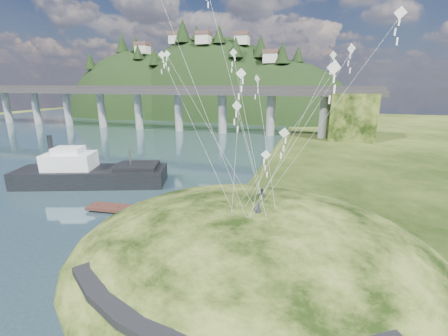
% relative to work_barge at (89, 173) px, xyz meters
% --- Properties ---
extents(ground, '(320.00, 320.00, 0.00)m').
position_rel_work_barge_xyz_m(ground, '(20.85, -14.10, -2.00)').
color(ground, black).
rests_on(ground, ground).
extents(grass_hill, '(36.00, 32.00, 13.00)m').
position_rel_work_barge_xyz_m(grass_hill, '(28.85, -12.10, -3.50)').
color(grass_hill, black).
rests_on(grass_hill, ground).
extents(footpath, '(22.29, 5.84, 0.83)m').
position_rel_work_barge_xyz_m(footpath, '(28.31, -23.85, 0.09)').
color(footpath, black).
rests_on(footpath, ground).
extents(bridge, '(160.00, 11.00, 15.00)m').
position_rel_work_barge_xyz_m(bridge, '(-5.61, 55.96, 7.71)').
color(bridge, '#2D2B2B').
rests_on(bridge, ground).
extents(far_ridge, '(153.00, 70.00, 94.50)m').
position_rel_work_barge_xyz_m(far_ridge, '(-22.73, 108.07, -9.43)').
color(far_ridge, black).
rests_on(far_ridge, ground).
extents(work_barge, '(23.55, 13.42, 7.97)m').
position_rel_work_barge_xyz_m(work_barge, '(0.00, 0.00, 0.00)').
color(work_barge, black).
rests_on(work_barge, ground).
extents(wooden_dock, '(14.14, 3.44, 1.00)m').
position_rel_work_barge_xyz_m(wooden_dock, '(13.85, -7.29, -1.56)').
color(wooden_dock, '#371C16').
rests_on(wooden_dock, ground).
extents(kite_flyers, '(1.21, 4.81, 1.95)m').
position_rel_work_barge_xyz_m(kite_flyers, '(29.30, -11.43, 3.79)').
color(kite_flyers, '#252631').
rests_on(kite_flyers, ground).
extents(kite_swarm, '(19.41, 14.63, 19.55)m').
position_rel_work_barge_xyz_m(kite_swarm, '(28.90, -11.35, 15.13)').
color(kite_swarm, white).
rests_on(kite_swarm, ground).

